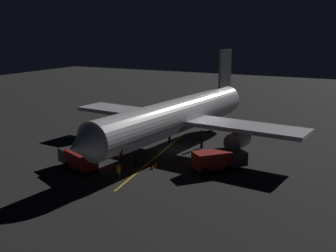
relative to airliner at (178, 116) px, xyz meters
name	(u,v)px	position (x,y,z in m)	size (l,w,h in m)	color
ground_plane	(175,150)	(0.06, 0.59, -4.32)	(180.00, 180.00, 0.20)	#252525
apron_guide_stripe	(156,157)	(0.72, 4.59, -4.22)	(0.24, 22.73, 0.01)	gold
airliner	(178,116)	(0.00, 0.00, 0.00)	(32.49, 37.59, 12.03)	white
baggage_truck	(78,160)	(6.03, 12.37, -3.08)	(5.93, 4.18, 2.16)	maroon
catering_truck	(218,160)	(-7.60, 5.77, -3.06)	(5.45, 5.72, 2.20)	maroon
ground_crew_worker	(119,172)	(0.25, 13.21, -3.33)	(0.40, 0.40, 1.74)	black
traffic_cone_near_left	(119,156)	(4.35, 6.95, -3.97)	(0.50, 0.50, 0.55)	#EA590F
traffic_cone_near_right	(156,165)	(-1.07, 7.81, -3.97)	(0.50, 0.50, 0.55)	#EA590F
traffic_cone_under_wing	(152,167)	(-1.02, 8.50, -3.97)	(0.50, 0.50, 0.55)	#EA590F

